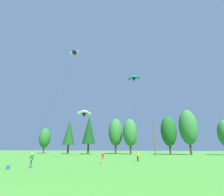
% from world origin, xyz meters
% --- Properties ---
extents(treeline_tree_a, '(4.43, 4.43, 9.74)m').
position_xyz_m(treeline_tree_a, '(-32.17, 59.99, 5.89)').
color(treeline_tree_a, '#472D19').
rests_on(treeline_tree_a, ground_plane).
extents(treeline_tree_b, '(4.30, 4.30, 12.26)m').
position_xyz_m(treeline_tree_b, '(-20.10, 55.73, 7.68)').
color(treeline_tree_b, '#472D19').
rests_on(treeline_tree_b, ground_plane).
extents(treeline_tree_c, '(4.54, 4.54, 13.37)m').
position_xyz_m(treeline_tree_c, '(-12.29, 54.85, 8.37)').
color(treeline_tree_c, '#472D19').
rests_on(treeline_tree_c, ground_plane).
extents(treeline_tree_d, '(5.25, 5.25, 12.79)m').
position_xyz_m(treeline_tree_d, '(-3.40, 59.70, 7.74)').
color(treeline_tree_d, '#472D19').
rests_on(treeline_tree_d, ground_plane).
extents(treeline_tree_e, '(5.06, 5.06, 12.07)m').
position_xyz_m(treeline_tree_e, '(2.22, 56.65, 7.30)').
color(treeline_tree_e, '#472D19').
rests_on(treeline_tree_e, ground_plane).
extents(treeline_tree_f, '(5.19, 5.19, 12.56)m').
position_xyz_m(treeline_tree_f, '(15.23, 56.68, 7.60)').
color(treeline_tree_f, '#472D19').
rests_on(treeline_tree_f, ground_plane).
extents(treeline_tree_g, '(5.68, 5.68, 14.36)m').
position_xyz_m(treeline_tree_g, '(21.26, 55.24, 8.70)').
color(treeline_tree_g, '#472D19').
rests_on(treeline_tree_g, ground_plane).
extents(utility_pole, '(2.20, 0.26, 9.85)m').
position_xyz_m(utility_pole, '(9.70, 46.25, 5.19)').
color(utility_pole, brown).
rests_on(utility_pole, ground_plane).
extents(kite_flyer_near, '(0.63, 0.66, 1.69)m').
position_xyz_m(kite_flyer_near, '(-6.52, 15.03, 1.00)').
color(kite_flyer_near, '#4C4C51').
rests_on(kite_flyer_near, ground_plane).
extents(kite_flyer_mid, '(0.59, 0.62, 1.69)m').
position_xyz_m(kite_flyer_mid, '(0.60, 21.33, 1.00)').
color(kite_flyer_mid, gray).
rests_on(kite_flyer_mid, ground_plane).
extents(kite_flyer_far, '(0.47, 0.58, 1.69)m').
position_xyz_m(kite_flyer_far, '(5.42, 27.25, 0.99)').
color(kite_flyer_far, black).
rests_on(kite_flyer_far, ground_plane).
extents(parafoil_kite_high_purple, '(2.59, 12.84, 21.37)m').
position_xyz_m(parafoil_kite_high_purple, '(-7.42, 27.02, 22.26)').
color(parafoil_kite_high_purple, purple).
extents(parafoil_kite_mid_white, '(10.48, 17.79, 10.15)m').
position_xyz_m(parafoil_kite_mid_white, '(-8.33, 37.79, 10.82)').
color(parafoil_kite_mid_white, white).
extents(parafoil_kite_far_teal, '(4.01, 19.58, 23.00)m').
position_xyz_m(parafoil_kite_far_teal, '(4.62, 46.20, 23.26)').
color(parafoil_kite_far_teal, teal).
extents(backpack, '(0.39, 0.40, 0.40)m').
position_xyz_m(backpack, '(-8.13, 13.48, 0.20)').
color(backpack, '#234C89').
rests_on(backpack, ground_plane).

